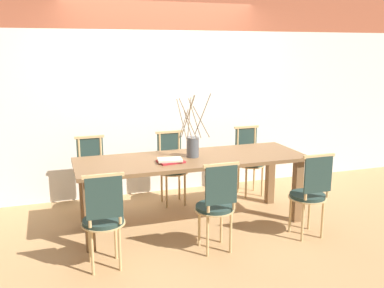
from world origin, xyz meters
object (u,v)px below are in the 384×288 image
at_px(chair_near_center, 310,192).
at_px(chair_far_center, 249,158).
at_px(dining_table, 192,167).
at_px(book_stack, 170,161).
at_px(vase_centerpiece, 193,145).

height_order(chair_near_center, chair_far_center, same).
relative_size(dining_table, chair_near_center, 2.74).
xyz_separation_m(chair_far_center, book_stack, (-1.32, -0.84, 0.29)).
relative_size(chair_far_center, book_stack, 3.15).
bearing_deg(book_stack, chair_near_center, -24.70).
xyz_separation_m(chair_near_center, book_stack, (-1.31, 0.60, 0.29)).
height_order(vase_centerpiece, book_stack, vase_centerpiece).
distance_m(dining_table, book_stack, 0.33).
bearing_deg(book_stack, dining_table, 23.51).
bearing_deg(dining_table, chair_near_center, -35.06).
distance_m(vase_centerpiece, book_stack, 0.35).
relative_size(chair_far_center, vase_centerpiece, 1.31).
distance_m(chair_near_center, book_stack, 1.47).
xyz_separation_m(chair_far_center, vase_centerpiece, (-1.03, -0.70, 0.40)).
bearing_deg(dining_table, vase_centerpiece, 57.85).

